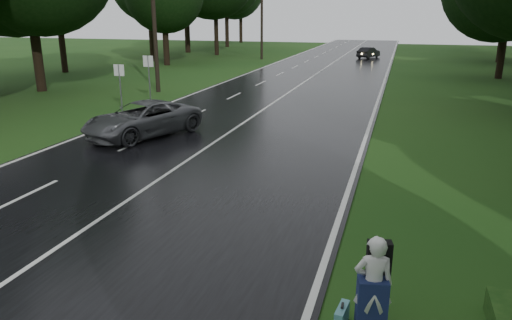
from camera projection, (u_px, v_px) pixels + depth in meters
The scene contains 16 objects.
ground at pixel (72, 240), 11.11m from camera, with size 160.00×160.00×0.00m, color #204414.
road at pixel (280, 99), 29.42m from camera, with size 12.00×140.00×0.04m, color black.
lane_center at pixel (280, 98), 29.41m from camera, with size 0.12×140.00×0.01m, color silver.
grey_car at pixel (142, 119), 20.20m from camera, with size 2.39×5.18×1.44m, color #505256.
far_car at pixel (369, 53), 55.81m from camera, with size 1.31×3.75×1.24m, color black.
hitchhiker at pixel (373, 288), 7.70m from camera, with size 0.70×0.65×1.72m.
suitcase at pixel (342, 316), 8.01m from camera, with size 0.15×0.50×0.36m, color teal.
utility_pole_mid at pixel (158, 92), 32.09m from camera, with size 1.80×0.28×10.67m, color black, non-canonical shape.
utility_pole_far at pixel (262, 59), 54.92m from camera, with size 1.80×0.28×10.88m, color black, non-canonical shape.
road_sign_a at pixel (122, 111), 25.74m from camera, with size 0.59×0.10×2.47m, color white, non-canonical shape.
road_sign_b at pixel (151, 101), 28.59m from camera, with size 0.64×0.10×2.68m, color white, non-canonical shape.
tree_left_d at pixel (42, 91), 32.42m from camera, with size 9.18×9.18×14.34m, color black, non-canonical shape.
tree_left_e at pixel (167, 65), 48.62m from camera, with size 7.76×7.76×12.12m, color black, non-canonical shape.
tree_left_f at pixel (217, 55), 60.46m from camera, with size 10.71×10.71×16.74m, color black, non-canonical shape.
tree_right_e at pixel (498, 78), 38.69m from camera, with size 7.54×7.54×11.77m, color black, non-canonical shape.
tree_right_f at pixel (498, 62), 51.39m from camera, with size 8.60×8.60×13.43m, color black, non-canonical shape.
Camera 1 is at (7.01, -8.42, 5.03)m, focal length 33.62 mm.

